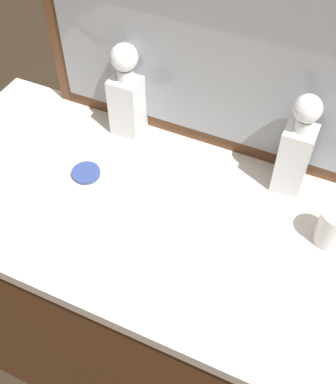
% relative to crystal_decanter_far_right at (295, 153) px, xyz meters
% --- Properties ---
extents(ground_plane, '(6.00, 6.00, 0.00)m').
position_rel_crystal_decanter_far_right_xyz_m(ground_plane, '(-0.23, -0.21, -1.00)').
color(ground_plane, '#2D2319').
extents(dresser, '(1.30, 0.58, 0.89)m').
position_rel_crystal_decanter_far_right_xyz_m(dresser, '(-0.23, -0.21, -0.56)').
color(dresser, brown).
rests_on(dresser, ground_plane).
extents(crystal_decanter_far_right, '(0.07, 0.07, 0.27)m').
position_rel_crystal_decanter_far_right_xyz_m(crystal_decanter_far_right, '(0.00, 0.00, 0.00)').
color(crystal_decanter_far_right, white).
rests_on(crystal_decanter_far_right, dresser).
extents(crystal_decanter_center, '(0.08, 0.08, 0.26)m').
position_rel_crystal_decanter_far_right_xyz_m(crystal_decanter_center, '(-0.45, 0.02, -0.00)').
color(crystal_decanter_center, white).
rests_on(crystal_decanter_center, dresser).
extents(crystal_tumbler_far_right, '(0.07, 0.07, 0.09)m').
position_rel_crystal_decanter_far_right_xyz_m(crystal_tumbler_far_right, '(0.13, -0.12, -0.07)').
color(crystal_tumbler_far_right, white).
rests_on(crystal_tumbler_far_right, dresser).
extents(porcelain_dish, '(0.07, 0.07, 0.01)m').
position_rel_crystal_decanter_far_right_xyz_m(porcelain_dish, '(-0.47, -0.18, -0.10)').
color(porcelain_dish, '#33478C').
rests_on(porcelain_dish, dresser).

